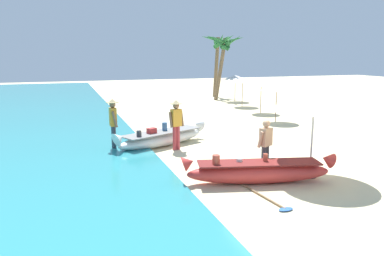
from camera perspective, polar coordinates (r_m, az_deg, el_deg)
ground_plane at (r=11.60m, az=12.59°, el=-6.02°), size 80.00×80.00×0.00m
boat_red_foreground at (r=10.14m, az=10.08°, el=-6.55°), size 4.12×1.61×0.85m
boat_white_midground at (r=14.01m, az=-4.59°, el=-1.49°), size 3.99×2.31×0.86m
person_vendor_hatted at (r=13.26m, az=-2.43°, el=1.05°), size 0.58×0.44×1.80m
person_tourist_customer at (r=10.84m, az=11.16°, el=-2.32°), size 0.58×0.40×1.57m
person_vendor_assistant at (r=13.45m, az=-11.94°, el=1.10°), size 0.44×0.56×1.86m
patio_umbrella_large at (r=10.63m, az=18.14°, el=3.47°), size 2.42×2.42×2.23m
parasol_row_0 at (r=19.21m, az=12.81°, el=6.07°), size 1.60×1.60×1.91m
parasol_row_1 at (r=21.96m, az=10.53°, el=6.78°), size 1.60×1.60×1.91m
parasol_row_2 at (r=24.61m, az=7.74°, el=7.32°), size 1.60×1.60×1.91m
parasol_row_3 at (r=27.17m, az=6.63°, el=7.71°), size 1.60×1.60×1.91m
palm_tree_tall_inland at (r=30.19m, az=4.00°, el=12.50°), size 2.50×2.67×5.00m
palm_tree_leaning_seaward at (r=28.19m, az=4.94°, el=12.35°), size 2.93×2.92×4.85m
paddle at (r=9.10m, az=11.66°, el=-10.65°), size 0.41×1.90×0.05m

